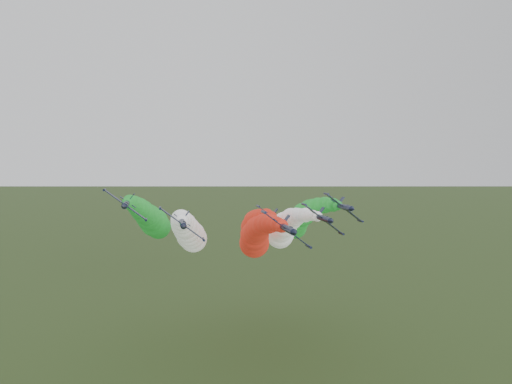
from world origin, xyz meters
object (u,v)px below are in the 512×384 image
jet_lead (256,236)px  jet_trail (254,227)px  jet_inner_left (188,231)px  jet_outer_right (302,218)px  jet_inner_right (284,228)px  jet_outer_left (150,218)px

jet_lead → jet_trail: (4.07, 25.43, -1.39)m
jet_inner_left → jet_outer_right: bearing=13.6°
jet_trail → jet_outer_right: bearing=-38.7°
jet_lead → jet_inner_right: size_ratio=1.00×
jet_lead → jet_inner_right: (9.61, 13.11, -0.27)m
jet_inner_left → jet_outer_left: bearing=139.2°
jet_outer_right → jet_trail: 14.69m
jet_inner_left → jet_inner_right: bearing=9.1°
jet_outer_right → jet_outer_left: bearing=179.2°
jet_outer_left → jet_lead: bearing=-35.7°
jet_inner_left → jet_inner_right: 24.53m
jet_inner_left → jet_outer_left: (-9.06, 7.81, 2.42)m
jet_lead → jet_inner_left: size_ratio=1.00×
jet_lead → jet_inner_left: bearing=147.8°
jet_trail → jet_inner_right: bearing=-65.8°
jet_outer_right → jet_trail: (-11.19, 8.98, -3.17)m
jet_outer_left → jet_outer_right: (38.93, -0.57, -0.74)m
jet_lead → jet_inner_right: 16.25m
jet_inner_left → jet_outer_left: size_ratio=1.00×
jet_trail → jet_lead: bearing=-99.1°
jet_inner_right → jet_trail: size_ratio=1.00×
jet_lead → jet_trail: jet_lead is taller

